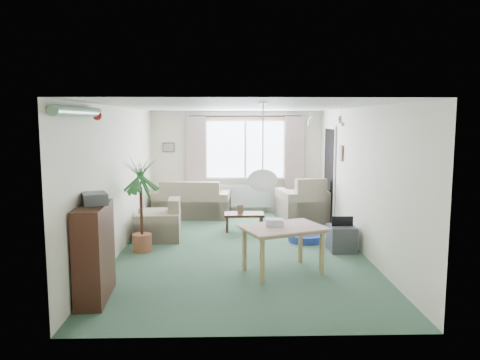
{
  "coord_description": "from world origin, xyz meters",
  "views": [
    {
      "loc": [
        -0.21,
        -7.76,
        2.18
      ],
      "look_at": [
        0.0,
        0.3,
        1.15
      ],
      "focal_mm": 35.0,
      "sensor_mm": 36.0,
      "label": 1
    }
  ],
  "objects_px": {
    "dining_table": "(283,250)",
    "houseplant": "(141,205)",
    "bookshelf": "(94,252)",
    "coffee_table": "(244,222)",
    "tv_cube": "(342,238)",
    "armchair_left": "(158,219)",
    "pet_bed": "(306,237)",
    "sofa": "(192,198)",
    "armchair_corner": "(304,198)"
  },
  "relations": [
    {
      "from": "armchair_corner",
      "to": "bookshelf",
      "type": "relative_size",
      "value": 0.91
    },
    {
      "from": "houseplant",
      "to": "dining_table",
      "type": "xyz_separation_m",
      "value": [
        2.23,
        -1.13,
        -0.47
      ]
    },
    {
      "from": "dining_table",
      "to": "sofa",
      "type": "bearing_deg",
      "value": 111.91
    },
    {
      "from": "armchair_left",
      "to": "pet_bed",
      "type": "relative_size",
      "value": 1.27
    },
    {
      "from": "coffee_table",
      "to": "houseplant",
      "type": "height_order",
      "value": "houseplant"
    },
    {
      "from": "bookshelf",
      "to": "tv_cube",
      "type": "xyz_separation_m",
      "value": [
        3.54,
        2.03,
        -0.37
      ]
    },
    {
      "from": "bookshelf",
      "to": "dining_table",
      "type": "relative_size",
      "value": 1.12
    },
    {
      "from": "coffee_table",
      "to": "dining_table",
      "type": "xyz_separation_m",
      "value": [
        0.47,
        -2.57,
        0.15
      ]
    },
    {
      "from": "sofa",
      "to": "dining_table",
      "type": "relative_size",
      "value": 1.62
    },
    {
      "from": "armchair_corner",
      "to": "houseplant",
      "type": "relative_size",
      "value": 0.67
    },
    {
      "from": "sofa",
      "to": "armchair_left",
      "type": "height_order",
      "value": "sofa"
    },
    {
      "from": "armchair_left",
      "to": "dining_table",
      "type": "height_order",
      "value": "armchair_left"
    },
    {
      "from": "coffee_table",
      "to": "tv_cube",
      "type": "height_order",
      "value": "tv_cube"
    },
    {
      "from": "bookshelf",
      "to": "houseplant",
      "type": "relative_size",
      "value": 0.73
    },
    {
      "from": "sofa",
      "to": "armchair_corner",
      "type": "height_order",
      "value": "armchair_corner"
    },
    {
      "from": "dining_table",
      "to": "houseplant",
      "type": "bearing_deg",
      "value": 153.11
    },
    {
      "from": "armchair_left",
      "to": "tv_cube",
      "type": "bearing_deg",
      "value": 71.22
    },
    {
      "from": "houseplant",
      "to": "pet_bed",
      "type": "relative_size",
      "value": 2.42
    },
    {
      "from": "armchair_corner",
      "to": "tv_cube",
      "type": "xyz_separation_m",
      "value": [
        0.22,
        -2.53,
        -0.27
      ]
    },
    {
      "from": "bookshelf",
      "to": "houseplant",
      "type": "bearing_deg",
      "value": 81.08
    },
    {
      "from": "armchair_left",
      "to": "coffee_table",
      "type": "bearing_deg",
      "value": 107.35
    },
    {
      "from": "tv_cube",
      "to": "dining_table",
      "type": "bearing_deg",
      "value": -136.69
    },
    {
      "from": "bookshelf",
      "to": "tv_cube",
      "type": "distance_m",
      "value": 4.1
    },
    {
      "from": "armchair_corner",
      "to": "bookshelf",
      "type": "xyz_separation_m",
      "value": [
        -3.31,
        -4.56,
        0.11
      ]
    },
    {
      "from": "coffee_table",
      "to": "bookshelf",
      "type": "height_order",
      "value": "bookshelf"
    },
    {
      "from": "sofa",
      "to": "bookshelf",
      "type": "distance_m",
      "value": 5.0
    },
    {
      "from": "armchair_corner",
      "to": "houseplant",
      "type": "height_order",
      "value": "houseplant"
    },
    {
      "from": "armchair_left",
      "to": "houseplant",
      "type": "xyz_separation_m",
      "value": [
        -0.15,
        -0.83,
        0.42
      ]
    },
    {
      "from": "armchair_corner",
      "to": "pet_bed",
      "type": "bearing_deg",
      "value": 71.6
    },
    {
      "from": "coffee_table",
      "to": "bookshelf",
      "type": "relative_size",
      "value": 0.67
    },
    {
      "from": "armchair_left",
      "to": "dining_table",
      "type": "bearing_deg",
      "value": 43.3
    },
    {
      "from": "armchair_left",
      "to": "coffee_table",
      "type": "distance_m",
      "value": 1.73
    },
    {
      "from": "houseplant",
      "to": "pet_bed",
      "type": "distance_m",
      "value": 3.01
    },
    {
      "from": "armchair_left",
      "to": "bookshelf",
      "type": "relative_size",
      "value": 0.72
    },
    {
      "from": "sofa",
      "to": "coffee_table",
      "type": "height_order",
      "value": "sofa"
    },
    {
      "from": "sofa",
      "to": "armchair_left",
      "type": "bearing_deg",
      "value": 81.34
    },
    {
      "from": "sofa",
      "to": "armchair_corner",
      "type": "bearing_deg",
      "value": 176.35
    },
    {
      "from": "bookshelf",
      "to": "dining_table",
      "type": "bearing_deg",
      "value": 17.88
    },
    {
      "from": "sofa",
      "to": "bookshelf",
      "type": "bearing_deg",
      "value": 85.28
    },
    {
      "from": "coffee_table",
      "to": "pet_bed",
      "type": "bearing_deg",
      "value": -37.52
    },
    {
      "from": "sofa",
      "to": "coffee_table",
      "type": "distance_m",
      "value": 1.82
    },
    {
      "from": "dining_table",
      "to": "tv_cube",
      "type": "bearing_deg",
      "value": 43.75
    },
    {
      "from": "armchair_left",
      "to": "coffee_table",
      "type": "relative_size",
      "value": 1.07
    },
    {
      "from": "bookshelf",
      "to": "houseplant",
      "type": "distance_m",
      "value": 2.1
    },
    {
      "from": "bookshelf",
      "to": "tv_cube",
      "type": "relative_size",
      "value": 2.5
    },
    {
      "from": "sofa",
      "to": "armchair_corner",
      "type": "distance_m",
      "value": 2.52
    },
    {
      "from": "coffee_table",
      "to": "bookshelf",
      "type": "bearing_deg",
      "value": -118.96
    },
    {
      "from": "coffee_table",
      "to": "tv_cube",
      "type": "xyz_separation_m",
      "value": [
        1.59,
        -1.49,
        0.04
      ]
    },
    {
      "from": "dining_table",
      "to": "pet_bed",
      "type": "xyz_separation_m",
      "value": [
        0.63,
        1.72,
        -0.26
      ]
    },
    {
      "from": "armchair_left",
      "to": "pet_bed",
      "type": "bearing_deg",
      "value": 81.68
    }
  ]
}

